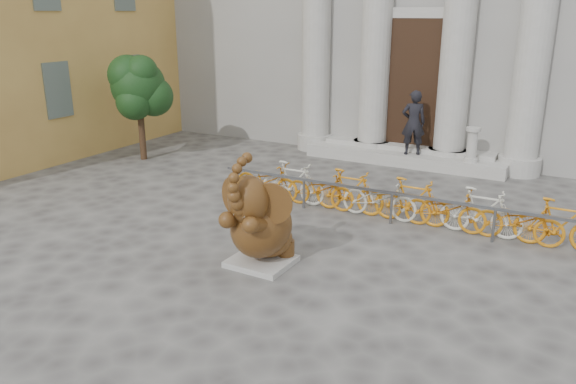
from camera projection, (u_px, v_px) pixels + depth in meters
The scene contains 7 objects.
ground at pixel (227, 293), 9.15m from camera, with size 80.00×80.00×0.00m, color #474442.
entrance_steps at pixel (404, 157), 16.95m from camera, with size 6.00×1.20×0.36m, color #A8A59E.
elephant_statue at pixel (260, 224), 9.93m from camera, with size 1.45×1.60×2.16m.
bike_rack at pixel (395, 198), 12.20m from camera, with size 8.43×0.53×1.00m.
tree at pixel (139, 87), 16.76m from camera, with size 1.83×1.67×3.18m.
pedestrian at pixel (413, 123), 16.29m from camera, with size 0.69×0.45×1.88m, color black.
balustrade_post at pixel (472, 146), 15.59m from camera, with size 0.40×0.40×0.98m.
Camera 1 is at (4.81, -6.72, 4.38)m, focal length 35.00 mm.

